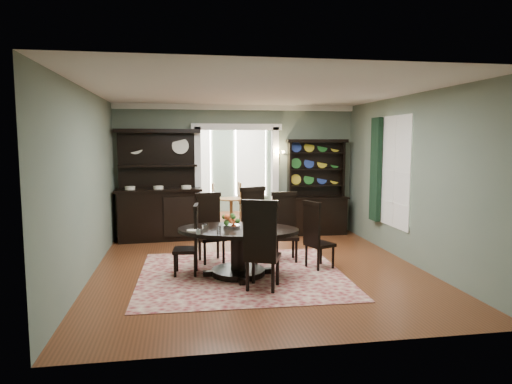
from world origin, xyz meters
TOP-DOWN VIEW (x-y plane):
  - room at (0.00, 0.04)m, footprint 5.51×6.01m
  - parlor at (0.00, 5.53)m, footprint 3.51×3.50m
  - doorway_trim at (0.00, 3.00)m, footprint 2.08×0.25m
  - right_window at (2.69, 0.93)m, footprint 0.15×1.47m
  - wall_sconce at (0.95, 2.85)m, footprint 0.27×0.21m
  - rug at (-0.33, -0.28)m, footprint 3.37×3.18m
  - dining_table at (-0.39, -0.29)m, footprint 2.22×2.22m
  - centerpiece at (-0.48, -0.24)m, footprint 1.38×0.89m
  - chair_far_left at (-0.78, 0.69)m, footprint 0.54×0.52m
  - chair_far_mid at (0.05, 0.58)m, footprint 0.65×0.64m
  - chair_far_right at (0.58, 0.56)m, footprint 0.50×0.47m
  - chair_end_left at (-1.13, -0.13)m, footprint 0.45×0.47m
  - chair_end_right at (0.96, -0.13)m, footprint 0.54×0.55m
  - chair_near at (-0.16, -1.14)m, footprint 0.64×0.63m
  - sideboard at (-1.77, 2.71)m, footprint 1.89×0.77m
  - welsh_dresser at (1.86, 2.76)m, footprint 1.44×0.58m
  - parlor_table at (0.03, 4.55)m, footprint 0.71×0.71m
  - parlor_chair_left at (-0.55, 4.75)m, footprint 0.47×0.45m
  - parlor_chair_right at (0.42, 4.87)m, footprint 0.45×0.44m

SIDE VIEW (x-z plane):
  - rug at x=-0.33m, z-range 0.00..0.01m
  - parlor_table at x=0.03m, z-range 0.10..0.75m
  - dining_table at x=-0.39m, z-range 0.15..0.93m
  - parlor_chair_left at x=-0.55m, z-range 0.04..1.08m
  - parlor_chair_right at x=0.42m, z-range 0.04..1.09m
  - chair_end_left at x=-1.13m, z-range 0.03..1.19m
  - chair_end_right at x=0.96m, z-range 0.03..1.20m
  - chair_far_left at x=-0.78m, z-range 0.03..1.28m
  - chair_far_right at x=0.58m, z-range 0.03..1.28m
  - chair_far_mid at x=0.05m, z-range 0.03..1.38m
  - chair_near at x=-0.16m, z-range 0.03..1.39m
  - welsh_dresser at x=1.86m, z-range -0.31..1.91m
  - centerpiece at x=-0.48m, z-range 0.73..0.95m
  - sideboard at x=-1.77m, z-range -0.37..2.07m
  - parlor at x=0.00m, z-range 0.01..3.02m
  - room at x=0.00m, z-range 0.07..3.08m
  - right_window at x=2.69m, z-range 0.54..2.66m
  - doorway_trim at x=0.00m, z-range 0.33..2.90m
  - wall_sconce at x=0.95m, z-range 1.79..1.99m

